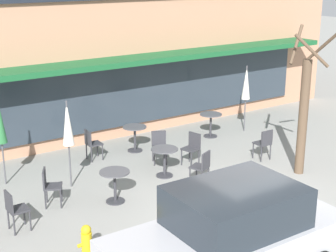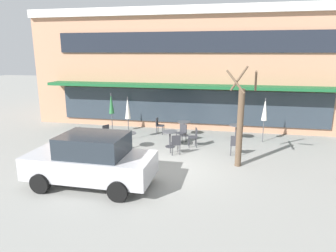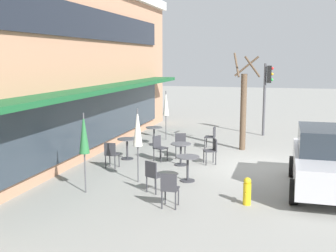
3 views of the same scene
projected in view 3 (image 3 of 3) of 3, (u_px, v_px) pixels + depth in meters
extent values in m
plane|color=gray|center=(257.00, 167.00, 14.16)|extent=(80.00, 80.00, 0.00)
cube|color=#19592D|center=(105.00, 89.00, 15.16)|extent=(16.09, 1.10, 0.16)
cube|color=#1E232D|center=(91.00, 23.00, 14.92)|extent=(15.15, 0.10, 1.10)
cube|color=#2D3842|center=(94.00, 121.00, 15.48)|extent=(15.15, 0.10, 1.90)
cylinder|color=#333338|center=(181.00, 165.00, 14.47)|extent=(0.44, 0.44, 0.03)
cylinder|color=#333338|center=(181.00, 154.00, 14.42)|extent=(0.07, 0.07, 0.70)
cylinder|color=#4C4C51|center=(181.00, 144.00, 14.36)|extent=(0.70, 0.70, 0.03)
cylinder|color=#333338|center=(127.00, 159.00, 15.34)|extent=(0.44, 0.44, 0.03)
cylinder|color=#333338|center=(127.00, 149.00, 15.28)|extent=(0.07, 0.07, 0.70)
cylinder|color=#4C4C51|center=(127.00, 139.00, 15.22)|extent=(0.70, 0.70, 0.03)
cylinder|color=#333338|center=(154.00, 144.00, 17.86)|extent=(0.44, 0.44, 0.03)
cylinder|color=#333338|center=(154.00, 136.00, 17.81)|extent=(0.07, 0.07, 0.70)
cylinder|color=#4C4C51|center=(154.00, 128.00, 17.75)|extent=(0.70, 0.70, 0.03)
cylinder|color=#333338|center=(188.00, 181.00, 12.59)|extent=(0.44, 0.44, 0.03)
cylinder|color=#333338|center=(188.00, 169.00, 12.53)|extent=(0.07, 0.07, 0.70)
cylinder|color=#4C4C51|center=(188.00, 157.00, 12.47)|extent=(0.70, 0.70, 0.03)
cylinder|color=#4C4C51|center=(166.00, 115.00, 18.89)|extent=(0.04, 0.04, 2.20)
cone|color=silver|center=(166.00, 103.00, 18.80)|extent=(0.28, 0.28, 1.10)
cylinder|color=#4C4C51|center=(85.00, 153.00, 11.34)|extent=(0.04, 0.04, 2.20)
cone|color=#286B38|center=(84.00, 133.00, 11.25)|extent=(0.28, 0.28, 1.10)
cylinder|color=#4C4C51|center=(138.00, 146.00, 12.31)|extent=(0.04, 0.04, 2.20)
cone|color=silver|center=(138.00, 127.00, 12.22)|extent=(0.28, 0.28, 1.10)
cylinder|color=#333338|center=(185.00, 153.00, 15.31)|extent=(0.04, 0.04, 0.45)
cylinder|color=#333338|center=(176.00, 153.00, 15.32)|extent=(0.04, 0.04, 0.45)
cylinder|color=#333338|center=(185.00, 151.00, 15.65)|extent=(0.04, 0.04, 0.45)
cylinder|color=#333338|center=(176.00, 151.00, 15.65)|extent=(0.04, 0.04, 0.45)
cube|color=#333338|center=(180.00, 145.00, 15.44)|extent=(0.49, 0.49, 0.04)
cube|color=#333338|center=(180.00, 139.00, 15.59)|extent=(0.14, 0.40, 0.40)
cylinder|color=#333338|center=(167.00, 155.00, 15.06)|extent=(0.04, 0.04, 0.45)
cylinder|color=#333338|center=(161.00, 156.00, 14.80)|extent=(0.04, 0.04, 0.45)
cylinder|color=#333338|center=(160.00, 153.00, 15.28)|extent=(0.04, 0.04, 0.45)
cylinder|color=#333338|center=(154.00, 155.00, 15.02)|extent=(0.04, 0.04, 0.45)
cube|color=#333338|center=(161.00, 148.00, 15.00)|extent=(0.53, 0.53, 0.04)
cube|color=#333338|center=(157.00, 141.00, 15.08)|extent=(0.38, 0.21, 0.40)
cylinder|color=#333338|center=(165.00, 196.00, 10.56)|extent=(0.04, 0.04, 0.45)
cylinder|color=#333338|center=(178.00, 197.00, 10.49)|extent=(0.04, 0.04, 0.45)
cylinder|color=#333338|center=(162.00, 200.00, 10.24)|extent=(0.04, 0.04, 0.45)
cylinder|color=#333338|center=(176.00, 201.00, 10.16)|extent=(0.04, 0.04, 0.45)
cube|color=#333338|center=(170.00, 189.00, 10.32)|extent=(0.41, 0.41, 0.04)
cube|color=#333338|center=(169.00, 182.00, 10.11)|extent=(0.05, 0.40, 0.40)
cylinder|color=#333338|center=(205.00, 143.00, 17.04)|extent=(0.04, 0.04, 0.45)
cylinder|color=#333338|center=(207.00, 142.00, 17.36)|extent=(0.04, 0.04, 0.45)
cylinder|color=#333338|center=(213.00, 144.00, 16.94)|extent=(0.04, 0.04, 0.45)
cylinder|color=#333338|center=(215.00, 142.00, 17.26)|extent=(0.04, 0.04, 0.45)
cube|color=#333338|center=(210.00, 137.00, 17.11)|extent=(0.41, 0.41, 0.04)
cube|color=#333338|center=(214.00, 132.00, 17.03)|extent=(0.40, 0.05, 0.40)
cylinder|color=#333338|center=(206.00, 159.00, 14.41)|extent=(0.04, 0.04, 0.45)
cylinder|color=#333338|center=(204.00, 157.00, 14.74)|extent=(0.04, 0.04, 0.45)
cylinder|color=#333338|center=(216.00, 159.00, 14.46)|extent=(0.04, 0.04, 0.45)
cylinder|color=#333338|center=(213.00, 156.00, 14.79)|extent=(0.04, 0.04, 0.45)
cube|color=#333338|center=(210.00, 151.00, 14.56)|extent=(0.53, 0.53, 0.04)
cube|color=#333338|center=(215.00, 144.00, 14.55)|extent=(0.38, 0.20, 0.40)
cylinder|color=#333338|center=(155.00, 182.00, 11.76)|extent=(0.04, 0.04, 0.45)
cylinder|color=#333338|center=(164.00, 184.00, 11.54)|extent=(0.04, 0.04, 0.45)
cylinder|color=#333338|center=(147.00, 184.00, 11.51)|extent=(0.04, 0.04, 0.45)
cylinder|color=#333338|center=(156.00, 187.00, 11.29)|extent=(0.04, 0.04, 0.45)
cube|color=#333338|center=(155.00, 175.00, 11.48)|extent=(0.54, 0.54, 0.04)
cube|color=#333338|center=(151.00, 169.00, 11.32)|extent=(0.21, 0.38, 0.40)
cylinder|color=#333338|center=(110.00, 160.00, 14.28)|extent=(0.04, 0.04, 0.45)
cylinder|color=#333338|center=(119.00, 161.00, 14.18)|extent=(0.04, 0.04, 0.45)
cylinder|color=#333338|center=(106.00, 162.00, 13.96)|extent=(0.04, 0.04, 0.45)
cylinder|color=#333338|center=(115.00, 163.00, 13.86)|extent=(0.04, 0.04, 0.45)
cube|color=#333338|center=(112.00, 154.00, 14.03)|extent=(0.41, 0.41, 0.04)
cube|color=#333338|center=(110.00, 149.00, 13.83)|extent=(0.05, 0.40, 0.40)
cube|color=#B7B7BC|center=(328.00, 167.00, 11.49)|extent=(4.22, 1.84, 0.76)
cube|color=#232B33|center=(329.00, 140.00, 11.52)|extent=(2.12, 1.62, 0.68)
cylinder|color=black|center=(294.00, 192.00, 10.56)|extent=(0.64, 0.23, 0.64)
cylinder|color=black|center=(293.00, 166.00, 13.03)|extent=(0.64, 0.23, 0.64)
cylinder|color=brown|center=(243.00, 112.00, 16.71)|extent=(0.24, 0.24, 3.03)
cylinder|color=brown|center=(247.00, 66.00, 16.85)|extent=(0.17, 0.98, 0.83)
cylinder|color=brown|center=(237.00, 65.00, 16.37)|extent=(0.68, 0.34, 0.94)
cylinder|color=brown|center=(252.00, 67.00, 16.09)|extent=(0.74, 0.61, 0.82)
cylinder|color=#47474C|center=(264.00, 100.00, 19.76)|extent=(0.12, 0.12, 3.40)
cube|color=black|center=(269.00, 74.00, 19.53)|extent=(0.26, 0.20, 0.80)
sphere|color=red|center=(272.00, 68.00, 19.45)|extent=(0.13, 0.13, 0.13)
sphere|color=gold|center=(272.00, 74.00, 19.49)|extent=(0.13, 0.13, 0.13)
sphere|color=green|center=(272.00, 80.00, 19.53)|extent=(0.13, 0.13, 0.13)
cylinder|color=gold|center=(247.00, 194.00, 10.52)|extent=(0.20, 0.20, 0.55)
sphere|color=gold|center=(247.00, 181.00, 10.47)|extent=(0.19, 0.19, 0.19)
cylinder|color=gold|center=(247.00, 194.00, 10.39)|extent=(0.10, 0.07, 0.07)
cylinder|color=gold|center=(248.00, 190.00, 10.64)|extent=(0.10, 0.07, 0.07)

